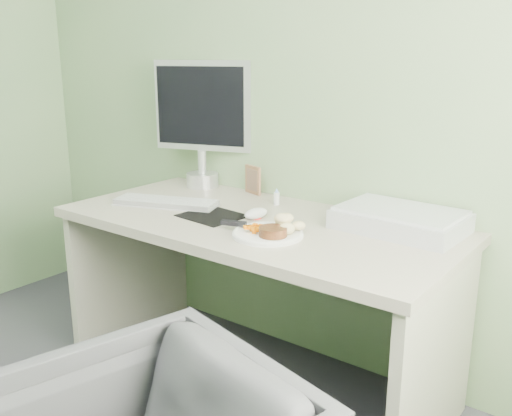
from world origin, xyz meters
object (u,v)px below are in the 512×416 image
Objects in this scene: monitor at (204,117)px; desk at (256,263)px; scanner at (400,221)px; plate at (268,234)px.

desk is at bearing -47.49° from monitor.
scanner is at bearing 22.50° from desk.
plate is 0.57× the size of scanner.
monitor is at bearing 176.50° from scanner.
monitor reaches higher than plate.
desk is 2.65× the size of monitor.
monitor reaches higher than desk.
desk is at bearing -155.38° from scanner.
monitor is (-0.55, 0.32, 0.52)m from desk.
scanner is (0.35, 0.35, 0.03)m from plate.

